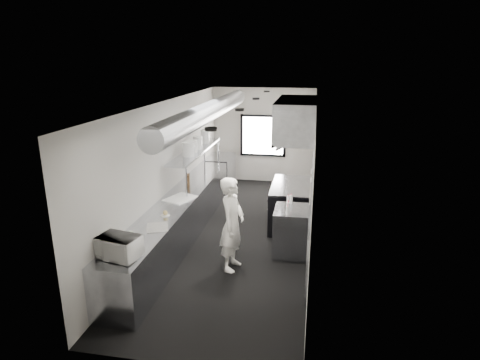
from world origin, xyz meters
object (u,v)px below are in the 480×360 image
at_px(knife_block, 188,179).
at_px(squeeze_bottle_b, 288,207).
at_px(squeeze_bottle_e, 291,199).
at_px(line_cook, 232,224).
at_px(deli_tub_b, 124,240).
at_px(squeeze_bottle_c, 288,206).
at_px(bottle_station, 291,231).
at_px(small_plate, 165,215).
at_px(pass_shelf, 196,151).
at_px(range, 290,205).
at_px(squeeze_bottle_d, 288,201).
at_px(exhaust_hood, 296,119).
at_px(deli_tub_a, 129,235).
at_px(cutting_board, 180,198).
at_px(plate_stack_c, 198,143).
at_px(plate_stack_a, 188,149).
at_px(prep_counter, 179,219).
at_px(squeeze_bottle_a, 287,210).
at_px(plate_stack_b, 193,146).
at_px(plate_stack_d, 205,136).
at_px(microwave, 119,247).
at_px(far_work_table, 220,172).

relative_size(knife_block, squeeze_bottle_b, 1.34).
height_order(knife_block, squeeze_bottle_e, knife_block).
distance_m(line_cook, deli_tub_b, 1.86).
bearing_deg(squeeze_bottle_b, squeeze_bottle_c, 87.32).
xyz_separation_m(bottle_station, small_plate, (-2.23, -0.75, 0.46)).
relative_size(pass_shelf, squeeze_bottle_c, 18.69).
bearing_deg(squeeze_bottle_c, squeeze_bottle_b, -92.68).
distance_m(range, deli_tub_b, 4.10).
relative_size(range, knife_block, 7.23).
height_order(range, squeeze_bottle_d, squeeze_bottle_d).
bearing_deg(squeeze_bottle_d, exhaust_hood, 88.39).
distance_m(deli_tub_a, squeeze_bottle_c, 2.93).
height_order(cutting_board, plate_stack_c, plate_stack_c).
bearing_deg(pass_shelf, range, -7.67).
relative_size(small_plate, knife_block, 0.73).
xyz_separation_m(plate_stack_a, squeeze_bottle_c, (2.26, -1.12, -0.74)).
bearing_deg(prep_counter, squeeze_bottle_a, -12.39).
bearing_deg(plate_stack_b, squeeze_bottle_c, -33.41).
height_order(squeeze_bottle_d, squeeze_bottle_e, squeeze_bottle_d).
height_order(exhaust_hood, squeeze_bottle_d, exhaust_hood).
xyz_separation_m(deli_tub_b, plate_stack_a, (0.13, 3.01, 0.77)).
height_order(prep_counter, bottle_station, same).
relative_size(deli_tub_a, squeeze_bottle_a, 0.80).
xyz_separation_m(small_plate, plate_stack_c, (-0.11, 2.56, 0.81)).
height_order(knife_block, plate_stack_d, plate_stack_d).
xyz_separation_m(small_plate, knife_block, (-0.18, 1.93, 0.10)).
height_order(microwave, knife_block, microwave).
distance_m(pass_shelf, plate_stack_a, 0.65).
bearing_deg(plate_stack_d, plate_stack_a, -89.29).
relative_size(exhaust_hood, prep_counter, 0.37).
height_order(range, squeeze_bottle_b, squeeze_bottle_b).
bearing_deg(far_work_table, plate_stack_a, -90.56).
height_order(microwave, cutting_board, microwave).
xyz_separation_m(exhaust_hood, plate_stack_a, (-2.27, -0.32, -0.67)).
bearing_deg(plate_stack_b, line_cook, -58.89).
height_order(cutting_board, knife_block, knife_block).
xyz_separation_m(exhaust_hood, deli_tub_a, (-2.41, -3.13, -1.44)).
relative_size(pass_shelf, plate_stack_c, 10.03).
height_order(microwave, squeeze_bottle_c, microwave).
distance_m(pass_shelf, squeeze_bottle_c, 2.92).
xyz_separation_m(exhaust_hood, prep_counter, (-2.25, -1.20, -1.94)).
height_order(pass_shelf, line_cook, line_cook).
bearing_deg(squeeze_bottle_e, line_cook, -131.41).
relative_size(knife_block, squeeze_bottle_c, 1.38).
bearing_deg(microwave, line_cook, 61.89).
bearing_deg(bottle_station, plate_stack_b, 148.14).
bearing_deg(range, squeeze_bottle_a, -88.66).
xyz_separation_m(deli_tub_b, squeeze_bottle_d, (2.37, 2.13, 0.04)).
distance_m(pass_shelf, knife_block, 0.74).
bearing_deg(pass_shelf, plate_stack_a, -88.78).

